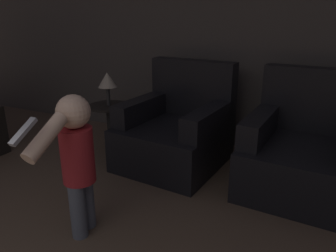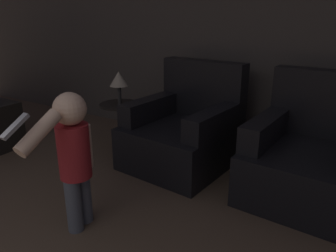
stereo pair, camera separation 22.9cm
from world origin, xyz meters
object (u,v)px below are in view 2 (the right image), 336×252
Objects in this scene: armchair_left at (185,131)px; person_toddler at (73,152)px; armchair_right at (311,157)px; lamp at (119,80)px.

armchair_left is 1.08× the size of person_toddler.
armchair_right is at bearing 4.82° from armchair_left.
person_toddler reaches higher than lamp.
person_toddler is at bearing -89.46° from armchair_left.
armchair_left is at bearing -176.63° from armchair_right.
armchair_right is 2.98× the size of lamp.
armchair_right reaches higher than person_toddler.
person_toddler is at bearing -62.25° from lamp.
lamp is (-0.61, 1.17, 0.19)m from person_toddler.
armchair_left and armchair_right have the same top height.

